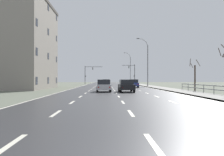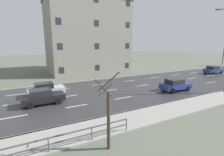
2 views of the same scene
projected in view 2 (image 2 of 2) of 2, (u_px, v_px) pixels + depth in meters
The scene contains 8 objects.
ground_plane at pixel (181, 80), 28.18m from camera, with size 160.00×160.00×0.12m.
road_asphalt_strip at pixel (223, 74), 33.62m from camera, with size 14.00×120.00×0.03m.
car_near_left at pixel (43, 97), 16.90m from camera, with size 1.93×4.15×1.57m.
car_far_left at pixel (213, 70), 33.91m from camera, with size 1.95×4.16×1.57m.
car_near_right at pixel (46, 89), 19.62m from camera, with size 1.94×4.15×1.57m.
car_far_right at pixel (175, 85), 21.71m from camera, with size 2.02×4.20×1.57m.
brick_building at pixel (87, 37), 36.22m from camera, with size 11.53×16.39×14.92m.
bare_tree_mid at pixel (108, 117), 9.53m from camera, with size 1.54×1.65×4.52m.
Camera 2 is at (18.92, 24.87, 6.13)m, focal length 26.84 mm.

